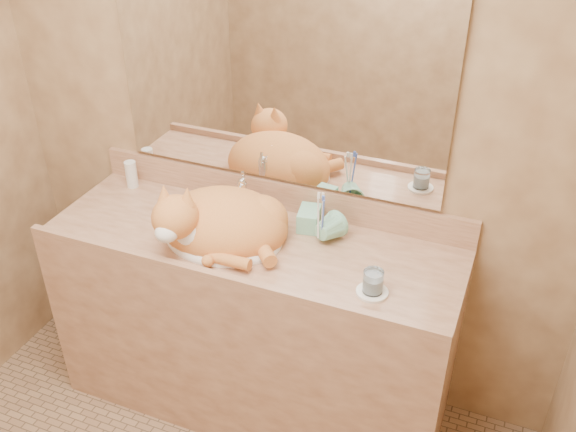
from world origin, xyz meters
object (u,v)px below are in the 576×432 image
at_px(cat, 218,221).
at_px(soap_dispenser, 306,216).
at_px(toothbrush_cup, 320,234).
at_px(sink_basin, 223,222).
at_px(water_glass, 373,281).
at_px(vanity_counter, 254,325).

distance_m(cat, soap_dispenser, 0.33).
bearing_deg(soap_dispenser, toothbrush_cup, -40.18).
height_order(cat, toothbrush_cup, cat).
height_order(sink_basin, toothbrush_cup, sink_basin).
bearing_deg(water_glass, cat, 171.98).
bearing_deg(water_glass, sink_basin, 170.09).
distance_m(vanity_counter, sink_basin, 0.51).
relative_size(vanity_counter, cat, 3.28).
bearing_deg(vanity_counter, water_glass, -14.02).
bearing_deg(soap_dispenser, vanity_counter, -157.44).
xyz_separation_m(sink_basin, soap_dispenser, (0.28, 0.13, 0.02)).
bearing_deg(toothbrush_cup, soap_dispenser, 149.59).
distance_m(sink_basin, cat, 0.03).
xyz_separation_m(cat, toothbrush_cup, (0.37, 0.11, -0.04)).
distance_m(vanity_counter, water_glass, 0.71).
height_order(soap_dispenser, water_glass, soap_dispenser).
bearing_deg(cat, vanity_counter, 7.88).
distance_m(vanity_counter, soap_dispenser, 0.56).
distance_m(sink_basin, soap_dispenser, 0.31).
xyz_separation_m(vanity_counter, cat, (-0.11, -0.04, 0.51)).
xyz_separation_m(soap_dispenser, water_glass, (0.33, -0.24, -0.04)).
xyz_separation_m(vanity_counter, water_glass, (0.51, -0.13, 0.48)).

